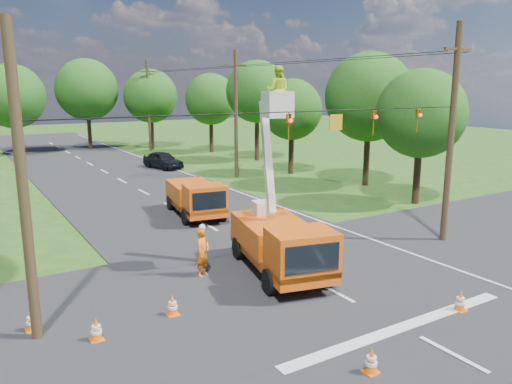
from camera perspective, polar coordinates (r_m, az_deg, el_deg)
ground at (r=35.29m, az=-12.71°, el=-0.07°), size 140.00×140.00×0.00m
road_main at (r=35.29m, az=-12.71°, el=-0.07°), size 12.00×100.00×0.06m
road_cross at (r=19.79m, az=4.99°, el=-9.40°), size 56.00×10.00×0.07m
stop_bar at (r=16.29m, az=16.33°, el=-14.76°), size 9.00×0.45×0.02m
edge_line at (r=37.43m, az=-4.60°, el=0.87°), size 0.12×90.00×0.02m
bucket_truck at (r=19.34m, az=2.84°, el=-4.59°), size 3.63×6.53×7.95m
second_truck at (r=28.15m, az=-6.90°, el=-0.59°), size 3.00×5.95×2.13m
ground_worker at (r=19.38m, az=-6.10°, el=-6.85°), size 0.84×0.78×1.93m
distant_car at (r=45.28m, az=-10.59°, el=3.62°), size 2.73×4.74×1.52m
traffic_cone_0 at (r=13.72m, az=13.04°, el=-18.28°), size 0.38×0.38×0.71m
traffic_cone_1 at (r=17.89m, az=22.32°, el=-11.44°), size 0.38×0.38×0.71m
traffic_cone_2 at (r=24.17m, az=2.31°, el=-4.46°), size 0.38×0.38×0.71m
traffic_cone_3 at (r=28.92m, az=-0.27°, el=-1.69°), size 0.38×0.38×0.71m
traffic_cone_4 at (r=16.53m, az=-9.51°, el=-12.65°), size 0.38×0.38×0.71m
traffic_cone_5 at (r=15.55m, az=-17.79°, el=-14.74°), size 0.38×0.38×0.71m
traffic_cone_6 at (r=16.76m, az=-24.27°, el=-13.23°), size 0.38×0.38×0.71m
traffic_cone_7 at (r=32.82m, az=-4.72°, el=-0.08°), size 0.38×0.38×0.71m
pole_right_near at (r=24.59m, az=21.42°, el=6.29°), size 1.80×0.30×10.00m
pole_right_mid at (r=39.92m, az=-2.30°, el=8.98°), size 1.80×0.30×10.00m
pole_right_far at (r=58.16m, az=-12.18°, el=9.67°), size 1.80×0.30×10.00m
pole_left at (r=15.05m, az=-25.11°, el=0.50°), size 0.30×0.30×9.00m
signal_span at (r=19.89m, az=10.51°, el=7.98°), size 18.00×0.29×1.07m
tree_right_a at (r=32.19m, az=18.36°, el=8.48°), size 5.40×5.40×8.28m
tree_right_b at (r=37.35m, az=12.83°, el=10.53°), size 6.40×6.40×9.65m
tree_right_c at (r=41.60m, az=4.11°, el=9.37°), size 5.00×5.00×7.83m
tree_right_d at (r=49.10m, az=0.12°, el=11.39°), size 6.00×6.00×9.70m
tree_right_e at (r=55.62m, az=-5.20°, el=10.52°), size 5.60×5.60×8.63m
tree_far_a at (r=58.05m, az=-26.09°, el=9.80°), size 6.60×6.60×9.50m
tree_far_b at (r=61.36m, az=-18.79°, el=11.01°), size 7.00×7.00×10.32m
tree_far_c at (r=60.35m, az=-11.96°, el=10.67°), size 6.20×6.20×9.18m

